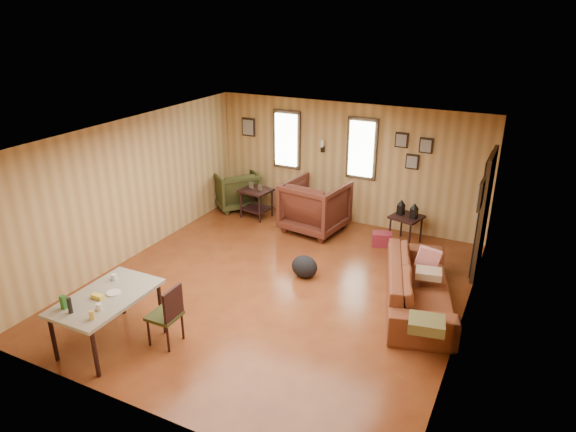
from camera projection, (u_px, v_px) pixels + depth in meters
name	position (u px, v px, depth m)	size (l,w,h in m)	color
room	(294.00, 211.00, 7.74)	(5.54, 6.04, 2.44)	brown
sofa	(420.00, 278.00, 7.38)	(2.27, 0.66, 0.89)	brown
recliner_brown	(315.00, 204.00, 9.86)	(1.07, 1.00, 1.10)	#4A2016
recliner_green	(235.00, 188.00, 11.05)	(0.86, 0.81, 0.89)	#313417
end_table	(256.00, 198.00, 10.54)	(0.65, 0.60, 0.74)	black
side_table	(407.00, 215.00, 9.32)	(0.63, 0.63, 0.82)	black
cooler	(382.00, 239.00, 9.38)	(0.41, 0.35, 0.25)	maroon
backpack	(304.00, 267.00, 8.26)	(0.47, 0.38, 0.37)	black
sofa_pillows	(427.00, 292.00, 6.90)	(0.78, 1.89, 0.39)	brown
dining_table	(106.00, 300.00, 6.48)	(0.82, 1.36, 0.89)	gray
dining_chair	(168.00, 313.00, 6.52)	(0.38, 0.38, 0.83)	#313417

